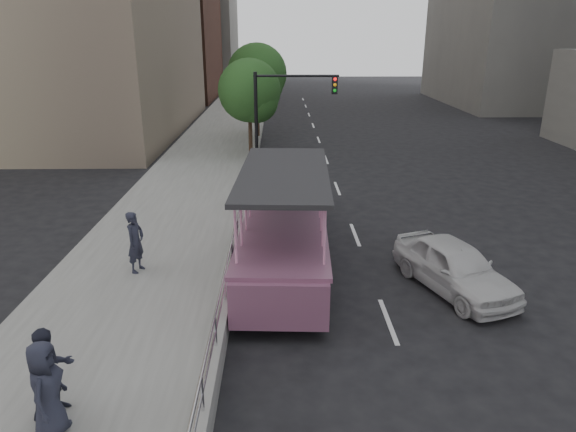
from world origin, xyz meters
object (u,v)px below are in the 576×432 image
Objects in this scene: parking_sign at (252,187)px; street_tree_near at (251,93)px; pedestrian_far at (47,390)px; pedestrian_mid at (51,372)px; street_tree_far at (258,76)px; traffic_signal at (280,107)px; duck_boat at (286,223)px; pedestrian_near at (136,242)px; car at (454,266)px.

street_tree_near is at bearing 92.87° from parking_sign.
pedestrian_far is 0.67× the size of parking_sign.
street_tree_far reaches higher than pedestrian_mid.
parking_sign is at bearing -97.24° from traffic_signal.
street_tree_near is (2.42, 22.02, 2.62)m from pedestrian_far.
duck_boat reaches higher than pedestrian_far.
parking_sign is at bearing -20.68° from pedestrian_near.
pedestrian_near is at bearing 154.77° from car.
pedestrian_near is 0.32× the size of street_tree_near.
street_tree_near is (2.63, 15.46, 2.60)m from pedestrian_near.
duck_boat is 8.74m from pedestrian_mid.
duck_boat is at bearing -85.56° from street_tree_far.
street_tree_far is (2.62, 28.02, 3.10)m from pedestrian_far.
pedestrian_near reaches higher than pedestrian_far.
street_tree_near is at bearing 91.35° from car.
parking_sign is (-1.17, 2.40, 0.49)m from duck_boat.
street_tree_near is at bearing 114.98° from traffic_signal.
car is 0.81× the size of traffic_signal.
pedestrian_near is (-9.11, 0.77, 0.50)m from car.
pedestrian_mid is at bearing -119.65° from duck_boat.
pedestrian_far is (0.16, -0.54, 0.04)m from pedestrian_mid.
duck_boat is 2.34× the size of car.
pedestrian_mid is 0.30× the size of street_tree_near.
car is at bearing -68.27° from street_tree_near.
pedestrian_far is (-8.89, -5.78, 0.48)m from car.
pedestrian_far is 10.97m from parking_sign.
traffic_signal is (-4.87, 12.81, 2.78)m from car.
duck_boat is 1.90× the size of traffic_signal.
street_tree_far is (0.20, 6.00, 0.49)m from street_tree_near.
parking_sign is at bearing 115.94° from duck_boat.
duck_boat is 5.70× the size of pedestrian_mid.
traffic_signal is (4.23, 12.03, 2.28)m from pedestrian_near.
traffic_signal is (4.18, 18.05, 2.33)m from pedestrian_mid.
pedestrian_mid is at bearing 15.07° from pedestrian_far.
car is 7.64m from parking_sign.
street_tree_near is at bearing 39.73° from pedestrian_mid.
street_tree_near reaches higher than parking_sign.
duck_boat is 9.14m from pedestrian_far.
traffic_signal reaches higher than pedestrian_mid.
duck_boat is 3.67× the size of parking_sign.
pedestrian_near is at bearing -128.83° from parking_sign.
street_tree_far reaches higher than pedestrian_far.
duck_boat is at bearing -51.99° from pedestrian_near.
duck_boat is at bearing 16.93° from pedestrian_mid.
street_tree_far is at bearing 40.80° from pedestrian_mid.
car is at bearing -69.16° from traffic_signal.
traffic_signal is (1.02, 8.05, 1.80)m from parking_sign.
pedestrian_far is (0.21, -6.55, -0.01)m from pedestrian_near.
traffic_signal is (4.02, 18.59, 2.30)m from pedestrian_far.
pedestrian_mid is 18.67m from traffic_signal.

